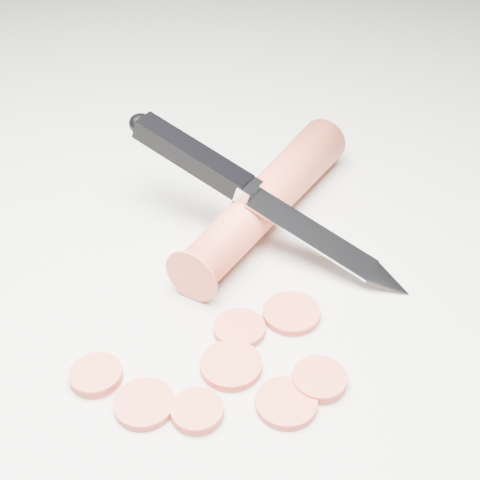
{
  "coord_description": "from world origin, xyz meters",
  "views": [
    {
      "loc": [
        0.01,
        -0.33,
        0.32
      ],
      "look_at": [
        0.0,
        0.05,
        0.02
      ],
      "focal_mm": 50.0,
      "sensor_mm": 36.0,
      "label": 1
    }
  ],
  "objects": [
    {
      "name": "carrot_slice_0",
      "position": [
        -0.05,
        -0.09,
        0.0
      ],
      "size": [
        0.04,
        0.04,
        0.01
      ],
      "primitive_type": "cylinder",
      "color": "#D55437",
      "rests_on": "ground"
    },
    {
      "name": "carrot_slice_6",
      "position": [
        0.05,
        -0.06,
        0.0
      ],
      "size": [
        0.03,
        0.03,
        0.01
      ],
      "primitive_type": "cylinder",
      "color": "#D55437",
      "rests_on": "ground"
    },
    {
      "name": "carrot_slice_3",
      "position": [
        -0.02,
        -0.09,
        0.0
      ],
      "size": [
        0.03,
        0.03,
        0.01
      ],
      "primitive_type": "cylinder",
      "color": "#D55437",
      "rests_on": "ground"
    },
    {
      "name": "carrot_slice_4",
      "position": [
        0.01,
        -0.02,
        0.0
      ],
      "size": [
        0.03,
        0.03,
        0.01
      ],
      "primitive_type": "cylinder",
      "color": "#D55437",
      "rests_on": "ground"
    },
    {
      "name": "carrot_slice_2",
      "position": [
        0.03,
        -0.08,
        0.0
      ],
      "size": [
        0.04,
        0.04,
        0.01
      ],
      "primitive_type": "cylinder",
      "color": "#D55437",
      "rests_on": "ground"
    },
    {
      "name": "ground",
      "position": [
        0.0,
        0.0,
        0.0
      ],
      "size": [
        2.4,
        2.4,
        0.0
      ],
      "primitive_type": "plane",
      "color": "beige",
      "rests_on": "ground"
    },
    {
      "name": "carrot_slice_7",
      "position": [
        0.04,
        -0.01,
        0.0
      ],
      "size": [
        0.04,
        0.04,
        0.01
      ],
      "primitive_type": "cylinder",
      "color": "#D55437",
      "rests_on": "ground"
    },
    {
      "name": "carrot",
      "position": [
        0.02,
        0.1,
        0.02
      ],
      "size": [
        0.14,
        0.21,
        0.04
      ],
      "primitive_type": "cylinder",
      "rotation": [
        1.57,
        0.0,
        -0.5
      ],
      "color": "#DD4F32",
      "rests_on": "ground"
    },
    {
      "name": "carrot_slice_1",
      "position": [
        0.0,
        -0.05,
        0.0
      ],
      "size": [
        0.04,
        0.04,
        0.01
      ],
      "primitive_type": "cylinder",
      "color": "#D55437",
      "rests_on": "ground"
    },
    {
      "name": "kitchen_knife",
      "position": [
        0.02,
        0.08,
        0.04
      ],
      "size": [
        0.22,
        0.14,
        0.08
      ],
      "primitive_type": null,
      "color": "silver",
      "rests_on": "ground"
    },
    {
      "name": "carrot_slice_5",
      "position": [
        -0.08,
        -0.06,
        0.0
      ],
      "size": [
        0.03,
        0.03,
        0.01
      ],
      "primitive_type": "cylinder",
      "color": "#D55437",
      "rests_on": "ground"
    }
  ]
}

